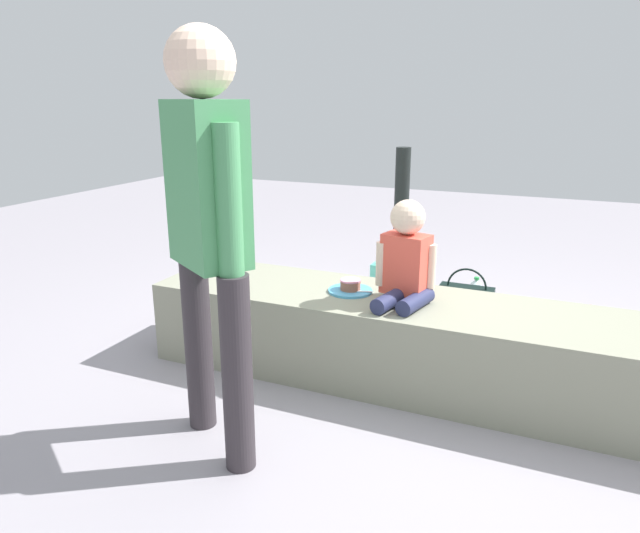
% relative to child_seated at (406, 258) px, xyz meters
% --- Properties ---
extents(ground_plane, '(12.00, 12.00, 0.00)m').
position_rel_child_seated_xyz_m(ground_plane, '(0.07, 0.02, -0.63)').
color(ground_plane, gray).
extents(concrete_ledge, '(2.68, 0.58, 0.42)m').
position_rel_child_seated_xyz_m(concrete_ledge, '(0.07, 0.02, -0.42)').
color(concrete_ledge, gray).
rests_on(concrete_ledge, ground_plane).
extents(child_seated, '(0.28, 0.34, 0.48)m').
position_rel_child_seated_xyz_m(child_seated, '(0.00, 0.00, 0.00)').
color(child_seated, navy).
rests_on(child_seated, concrete_ledge).
extents(adult_standing, '(0.41, 0.34, 1.58)m').
position_rel_child_seated_xyz_m(adult_standing, '(-0.52, -0.81, 0.32)').
color(adult_standing, '#302A2F').
rests_on(adult_standing, ground_plane).
extents(cake_plate, '(0.22, 0.22, 0.07)m').
position_rel_child_seated_xyz_m(cake_plate, '(-0.28, 0.03, -0.19)').
color(cake_plate, '#4CA5D8').
rests_on(cake_plate, concrete_ledge).
extents(gift_bag, '(0.26, 0.10, 0.32)m').
position_rel_child_seated_xyz_m(gift_bag, '(-0.38, 1.06, -0.49)').
color(gift_bag, '#59C6B2').
rests_on(gift_bag, ground_plane).
extents(railing_post, '(0.36, 0.36, 1.00)m').
position_rel_child_seated_xyz_m(railing_post, '(-0.47, 1.62, -0.27)').
color(railing_post, black).
rests_on(railing_post, ground_plane).
extents(water_bottle_near_gift, '(0.06, 0.06, 0.18)m').
position_rel_child_seated_xyz_m(water_bottle_near_gift, '(0.65, 1.00, -0.55)').
color(water_bottle_near_gift, silver).
rests_on(water_bottle_near_gift, ground_plane).
extents(water_bottle_far_side, '(0.07, 0.07, 0.19)m').
position_rel_child_seated_xyz_m(water_bottle_far_side, '(0.16, 1.28, -0.54)').
color(water_bottle_far_side, silver).
rests_on(water_bottle_far_side, ground_plane).
extents(party_cup_red, '(0.08, 0.08, 0.10)m').
position_rel_child_seated_xyz_m(party_cup_red, '(0.87, 1.24, -0.58)').
color(party_cup_red, red).
rests_on(party_cup_red, ground_plane).
extents(cake_box_white, '(0.32, 0.30, 0.14)m').
position_rel_child_seated_xyz_m(cake_box_white, '(-0.76, 0.60, -0.56)').
color(cake_box_white, white).
rests_on(cake_box_white, ground_plane).
extents(handbag_black_leather, '(0.32, 0.13, 0.37)m').
position_rel_child_seated_xyz_m(handbag_black_leather, '(0.16, 0.85, -0.50)').
color(handbag_black_leather, black).
rests_on(handbag_black_leather, ground_plane).
extents(handbag_brown_canvas, '(0.34, 0.15, 0.34)m').
position_rel_child_seated_xyz_m(handbag_brown_canvas, '(0.37, 0.46, -0.52)').
color(handbag_brown_canvas, brown).
rests_on(handbag_brown_canvas, ground_plane).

